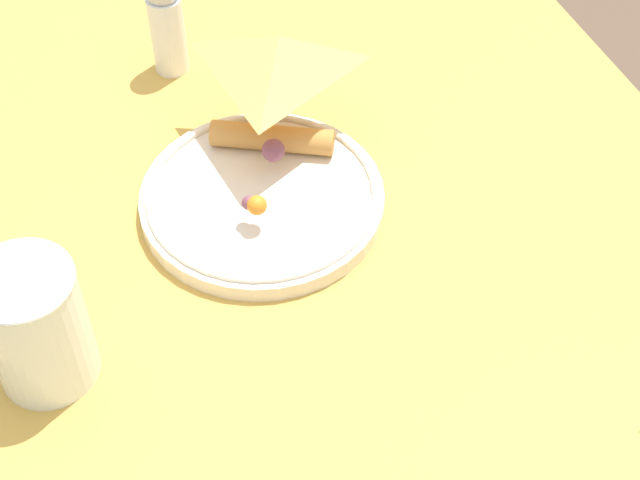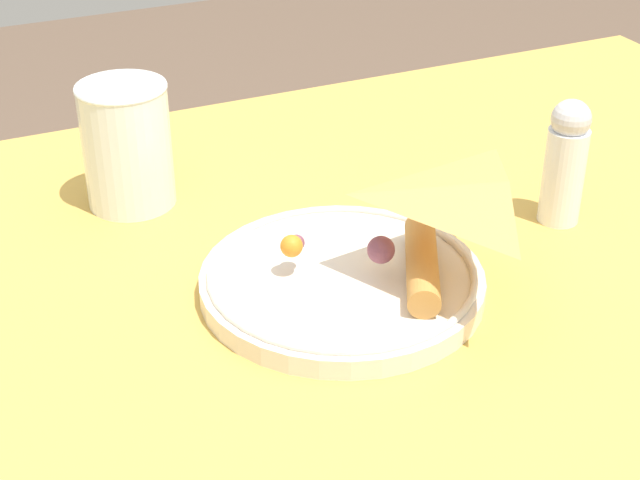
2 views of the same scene
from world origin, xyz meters
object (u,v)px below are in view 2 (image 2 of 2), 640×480
plate_pizza (346,276)px  milk_glass (127,148)px  dining_table (304,405)px  salt_shaker (565,161)px

plate_pizza → milk_glass: 0.24m
dining_table → milk_glass: milk_glass is taller
dining_table → milk_glass: (0.07, -0.21, 0.15)m
plate_pizza → milk_glass: milk_glass is taller
milk_glass → salt_shaker: size_ratio=1.00×
dining_table → salt_shaker: salt_shaker is taller
milk_glass → plate_pizza: bearing=117.5°
dining_table → plate_pizza: bearing=-173.3°
plate_pizza → salt_shaker: salt_shaker is taller
milk_glass → salt_shaker: 0.37m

